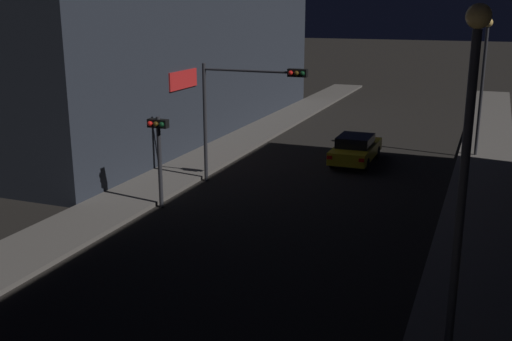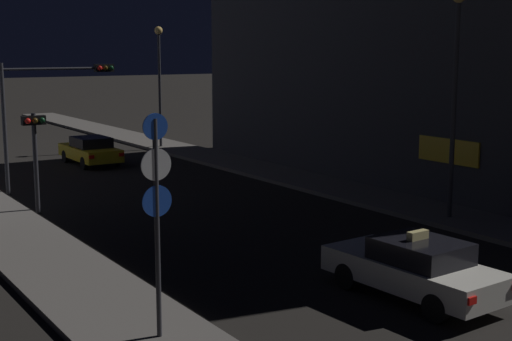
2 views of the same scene
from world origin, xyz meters
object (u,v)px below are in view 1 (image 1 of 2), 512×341
(far_car, at_px, (356,149))
(street_lamp_near_block, at_px, (464,174))
(traffic_light_overhead, at_px, (243,98))
(traffic_light_left_kerb, at_px, (159,143))
(street_lamp_far_block, at_px, (484,67))

(far_car, xyz_separation_m, street_lamp_near_block, (5.74, -18.24, 4.01))
(far_car, bearing_deg, street_lamp_near_block, -72.53)
(traffic_light_overhead, relative_size, street_lamp_near_block, 0.70)
(traffic_light_overhead, bearing_deg, traffic_light_left_kerb, -114.45)
(street_lamp_near_block, distance_m, street_lamp_far_block, 21.60)
(far_car, relative_size, street_lamp_far_block, 0.65)
(traffic_light_left_kerb, xyz_separation_m, street_lamp_near_block, (11.24, -8.71, 2.18))
(traffic_light_overhead, bearing_deg, street_lamp_near_block, -53.33)
(street_lamp_far_block, bearing_deg, street_lamp_near_block, -89.40)
(traffic_light_overhead, height_order, traffic_light_left_kerb, traffic_light_overhead)
(traffic_light_left_kerb, relative_size, street_lamp_far_block, 0.52)
(traffic_light_overhead, relative_size, street_lamp_far_block, 0.76)
(street_lamp_near_block, bearing_deg, far_car, 107.47)
(traffic_light_overhead, height_order, street_lamp_near_block, street_lamp_near_block)
(far_car, relative_size, traffic_light_overhead, 0.86)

